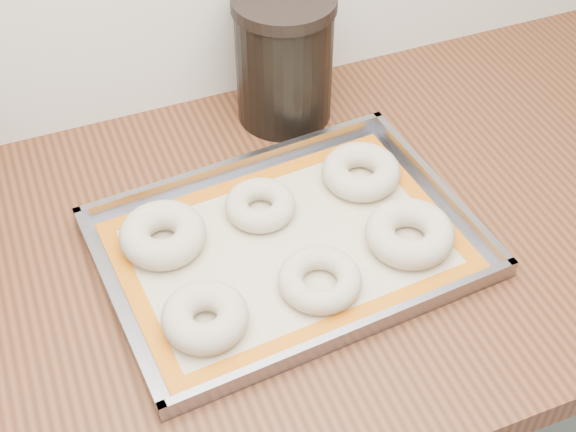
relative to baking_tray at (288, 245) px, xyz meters
name	(u,v)px	position (x,y,z in m)	size (l,w,h in m)	color
countertop	(123,296)	(-0.21, 0.02, -0.03)	(3.06, 0.68, 0.04)	brown
baking_tray	(288,245)	(0.00, 0.00, 0.00)	(0.48, 0.36, 0.03)	gray
baking_mat	(288,247)	(0.00, 0.00, 0.00)	(0.44, 0.32, 0.00)	#C6B793
bagel_front_left	(205,317)	(-0.13, -0.08, 0.02)	(0.10, 0.10, 0.04)	beige
bagel_front_mid	(320,280)	(0.01, -0.08, 0.01)	(0.10, 0.10, 0.03)	beige
bagel_front_right	(410,233)	(0.14, -0.05, 0.02)	(0.11, 0.11, 0.04)	beige
bagel_back_left	(163,235)	(-0.15, 0.06, 0.02)	(0.11, 0.11, 0.04)	beige
bagel_back_mid	(260,205)	(-0.01, 0.07, 0.01)	(0.09, 0.09, 0.03)	beige
bagel_back_right	(361,172)	(0.14, 0.08, 0.02)	(0.11, 0.11, 0.04)	beige
canister_right	(284,58)	(0.10, 0.26, 0.09)	(0.15, 0.15, 0.20)	black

